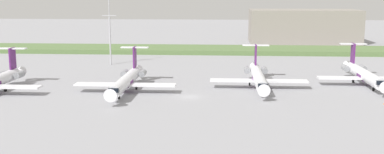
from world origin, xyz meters
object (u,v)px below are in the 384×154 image
antenna_mast (110,34)px  regional_jet_second (127,80)px  regional_jet_fourth (364,74)px  safety_cone_front_marker (384,103)px  regional_jet_third (258,77)px

antenna_mast → regional_jet_second: bearing=-71.3°
regional_jet_fourth → safety_cone_front_marker: 20.95m
regional_jet_second → regional_jet_third: (30.38, 6.66, 0.00)m
regional_jet_second → safety_cone_front_marker: (54.64, -9.15, -2.26)m
safety_cone_front_marker → regional_jet_fourth: bearing=85.1°
regional_jet_third → safety_cone_front_marker: size_ratio=56.36×
regional_jet_fourth → regional_jet_third: bearing=-169.3°
regional_jet_fourth → antenna_mast: bearing=158.9°
regional_jet_second → safety_cone_front_marker: 55.45m
regional_jet_third → antenna_mast: 54.18m
antenna_mast → safety_cone_front_marker: antenna_mast is taller
antenna_mast → safety_cone_front_marker: (67.61, -47.52, -9.39)m
regional_jet_fourth → antenna_mast: size_ratio=1.33×
regional_jet_second → antenna_mast: size_ratio=1.33×
regional_jet_fourth → safety_cone_front_marker: (-1.79, -20.75, -2.26)m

